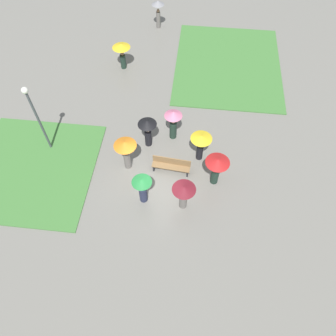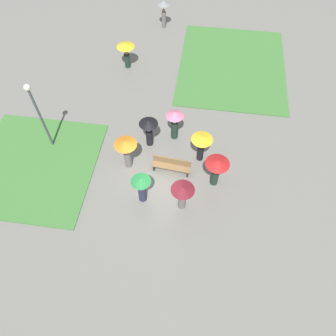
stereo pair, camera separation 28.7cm
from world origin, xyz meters
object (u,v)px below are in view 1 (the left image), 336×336
(crowd_person_pink, at_px, (173,121))
(park_bench, at_px, (171,165))
(lamp_post, at_px, (35,112))
(crowd_person_maroon, at_px, (184,193))
(crowd_person_green, at_px, (142,187))
(lone_walker_mid_plaza, at_px, (158,8))
(lone_walker_far_path, at_px, (122,50))
(crowd_person_red, at_px, (217,166))
(crowd_person_yellow, at_px, (201,142))
(crowd_person_black, at_px, (148,128))
(crowd_person_orange, at_px, (126,149))

(crowd_person_pink, bearing_deg, park_bench, 117.23)
(lamp_post, bearing_deg, crowd_person_maroon, -20.55)
(crowd_person_pink, distance_m, crowd_person_maroon, 4.45)
(crowd_person_green, relative_size, lone_walker_mid_plaza, 0.88)
(park_bench, relative_size, lone_walker_far_path, 1.12)
(crowd_person_maroon, relative_size, lone_walker_mid_plaza, 0.84)
(crowd_person_maroon, xyz_separation_m, crowd_person_red, (1.47, 1.58, 0.17))
(park_bench, bearing_deg, lamp_post, 178.30)
(crowd_person_yellow, distance_m, lone_walker_far_path, 8.91)
(crowd_person_maroon, xyz_separation_m, crowd_person_black, (-2.21, 3.66, 0.10))
(lamp_post, relative_size, crowd_person_orange, 2.16)
(lone_walker_far_path, bearing_deg, crowd_person_orange, -152.80)
(lone_walker_mid_plaza, bearing_deg, crowd_person_pink, 103.40)
(crowd_person_orange, bearing_deg, park_bench, -171.60)
(park_bench, height_order, crowd_person_maroon, crowd_person_maroon)
(crowd_person_orange, xyz_separation_m, lone_walker_mid_plaza, (-0.03, 12.99, 0.04))
(crowd_person_maroon, bearing_deg, crowd_person_red, 41.75)
(crowd_person_black, height_order, crowd_person_green, crowd_person_black)
(crowd_person_yellow, bearing_deg, lamp_post, 76.48)
(crowd_person_red, relative_size, lone_walker_far_path, 1.06)
(crowd_person_red, bearing_deg, park_bench, 18.71)
(crowd_person_orange, bearing_deg, crowd_person_red, -177.08)
(crowd_person_red, bearing_deg, crowd_person_green, 53.05)
(crowd_person_yellow, xyz_separation_m, crowd_person_green, (-2.58, -2.89, -0.13))
(lamp_post, xyz_separation_m, crowd_person_pink, (6.63, 1.52, -1.45))
(crowd_person_black, relative_size, crowd_person_green, 1.05)
(crowd_person_green, bearing_deg, crowd_person_pink, -154.82)
(lamp_post, height_order, crowd_person_pink, lamp_post)
(crowd_person_red, xyz_separation_m, lone_walker_far_path, (-6.29, 8.49, -0.04))
(crowd_person_red, bearing_deg, crowd_person_maroon, 77.24)
(crowd_person_black, height_order, crowd_person_yellow, crowd_person_black)
(crowd_person_pink, bearing_deg, lamp_post, 36.68)
(crowd_person_yellow, bearing_deg, crowd_person_pink, 34.52)
(crowd_person_yellow, height_order, crowd_person_red, crowd_person_red)
(crowd_person_pink, relative_size, crowd_person_yellow, 1.10)
(lamp_post, bearing_deg, crowd_person_orange, -9.85)
(park_bench, height_order, lone_walker_far_path, lone_walker_far_path)
(lamp_post, distance_m, crowd_person_red, 9.21)
(crowd_person_pink, height_order, crowd_person_orange, crowd_person_orange)
(crowd_person_black, xyz_separation_m, crowd_person_red, (3.68, -2.09, 0.07))
(lamp_post, distance_m, crowd_person_maroon, 8.21)
(crowd_person_orange, bearing_deg, lone_walker_far_path, -68.68)
(crowd_person_yellow, relative_size, lone_walker_mid_plaza, 0.88)
(crowd_person_orange, bearing_deg, lamp_post, -0.92)
(park_bench, bearing_deg, crowd_person_red, -6.43)
(crowd_person_black, xyz_separation_m, crowd_person_green, (0.27, -3.53, -0.16))
(lone_walker_mid_plaza, bearing_deg, crowd_person_black, 96.34)
(crowd_person_yellow, relative_size, crowd_person_green, 1.00)
(lone_walker_far_path, bearing_deg, crowd_person_yellow, -127.44)
(lamp_post, bearing_deg, crowd_person_pink, 12.93)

